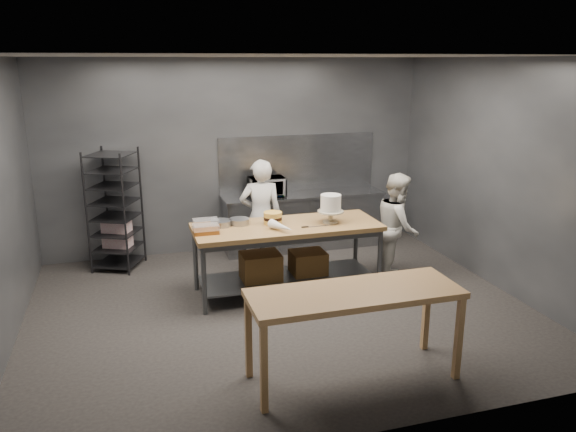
# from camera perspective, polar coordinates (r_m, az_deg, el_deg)

# --- Properties ---
(ground) EXTENTS (6.00, 6.00, 0.00)m
(ground) POSITION_cam_1_polar(r_m,az_deg,el_deg) (7.00, -0.75, -9.45)
(ground) COLOR black
(ground) RESTS_ON ground
(back_wall) EXTENTS (6.00, 0.04, 3.00)m
(back_wall) POSITION_cam_1_polar(r_m,az_deg,el_deg) (8.89, -5.21, 6.07)
(back_wall) COLOR #4C4F54
(back_wall) RESTS_ON ground
(work_table) EXTENTS (2.40, 0.90, 0.92)m
(work_table) POSITION_cam_1_polar(r_m,az_deg,el_deg) (7.30, -0.35, -3.51)
(work_table) COLOR brown
(work_table) RESTS_ON ground
(near_counter) EXTENTS (2.00, 0.70, 0.90)m
(near_counter) POSITION_cam_1_polar(r_m,az_deg,el_deg) (5.31, 6.78, -8.41)
(near_counter) COLOR olive
(near_counter) RESTS_ON ground
(back_counter) EXTENTS (2.60, 0.60, 0.90)m
(back_counter) POSITION_cam_1_polar(r_m,az_deg,el_deg) (9.07, 1.56, -0.48)
(back_counter) COLOR slate
(back_counter) RESTS_ON ground
(splashback_panel) EXTENTS (2.60, 0.02, 0.90)m
(splashback_panel) POSITION_cam_1_polar(r_m,az_deg,el_deg) (9.14, 1.02, 5.44)
(splashback_panel) COLOR slate
(splashback_panel) RESTS_ON back_counter
(speed_rack) EXTENTS (0.82, 0.84, 1.75)m
(speed_rack) POSITION_cam_1_polar(r_m,az_deg,el_deg) (8.47, -17.15, 0.49)
(speed_rack) COLOR black
(speed_rack) RESTS_ON ground
(chef_behind) EXTENTS (0.65, 0.48, 1.64)m
(chef_behind) POSITION_cam_1_polar(r_m,az_deg,el_deg) (7.95, -2.77, -0.05)
(chef_behind) COLOR silver
(chef_behind) RESTS_ON ground
(chef_right) EXTENTS (0.81, 0.89, 1.49)m
(chef_right) POSITION_cam_1_polar(r_m,az_deg,el_deg) (7.86, 11.06, -1.07)
(chef_right) COLOR silver
(chef_right) RESTS_ON ground
(microwave) EXTENTS (0.54, 0.37, 0.30)m
(microwave) POSITION_cam_1_polar(r_m,az_deg,el_deg) (8.76, -2.17, 2.98)
(microwave) COLOR black
(microwave) RESTS_ON back_counter
(frosted_cake_stand) EXTENTS (0.34, 0.34, 0.37)m
(frosted_cake_stand) POSITION_cam_1_polar(r_m,az_deg,el_deg) (7.25, 4.36, 1.13)
(frosted_cake_stand) COLOR #B6AD92
(frosted_cake_stand) RESTS_ON work_table
(layer_cake) EXTENTS (0.24, 0.24, 0.16)m
(layer_cake) POSITION_cam_1_polar(r_m,az_deg,el_deg) (7.20, -1.55, -0.21)
(layer_cake) COLOR #ECBE4B
(layer_cake) RESTS_ON work_table
(cake_pans) EXTENTS (0.50, 0.27, 0.07)m
(cake_pans) POSITION_cam_1_polar(r_m,az_deg,el_deg) (7.20, -5.90, -0.64)
(cake_pans) COLOR gray
(cake_pans) RESTS_ON work_table
(piping_bag) EXTENTS (0.28, 0.39, 0.12)m
(piping_bag) POSITION_cam_1_polar(r_m,az_deg,el_deg) (6.90, -0.67, -1.10)
(piping_bag) COLOR white
(piping_bag) RESTS_ON work_table
(offset_spatula) EXTENTS (0.36, 0.02, 0.02)m
(offset_spatula) POSITION_cam_1_polar(r_m,az_deg,el_deg) (7.10, 2.40, -1.08)
(offset_spatula) COLOR slate
(offset_spatula) RESTS_ON work_table
(pastry_clamshells) EXTENTS (0.35, 0.45, 0.11)m
(pastry_clamshells) POSITION_cam_1_polar(r_m,az_deg,el_deg) (7.01, -8.35, -1.03)
(pastry_clamshells) COLOR #9B5C1F
(pastry_clamshells) RESTS_ON work_table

